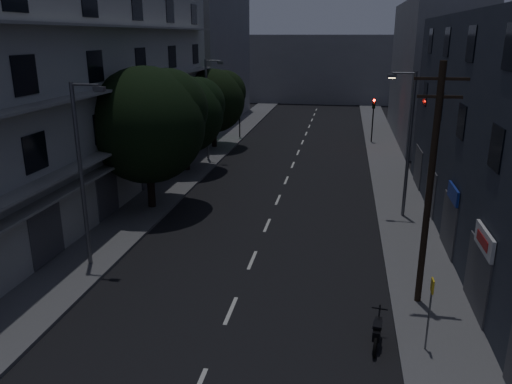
% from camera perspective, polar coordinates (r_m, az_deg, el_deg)
% --- Properties ---
extents(ground, '(160.00, 160.00, 0.00)m').
position_cam_1_polar(ground, '(36.32, 3.57, 1.56)').
color(ground, black).
rests_on(ground, ground).
extents(sidewalk_left, '(3.00, 90.00, 0.15)m').
position_cam_1_polar(sidewalk_left, '(37.83, -7.79, 2.20)').
color(sidewalk_left, '#565659').
rests_on(sidewalk_left, ground).
extents(sidewalk_right, '(3.00, 90.00, 0.15)m').
position_cam_1_polar(sidewalk_right, '(36.28, 15.42, 1.06)').
color(sidewalk_right, '#565659').
rests_on(sidewalk_right, ground).
extents(lane_markings, '(0.15, 60.50, 0.01)m').
position_cam_1_polar(lane_markings, '(42.33, 4.55, 3.86)').
color(lane_markings, beige).
rests_on(lane_markings, ground).
extents(building_left, '(7.00, 36.00, 14.00)m').
position_cam_1_polar(building_left, '(32.04, -20.00, 11.18)').
color(building_left, '#A7A8A3').
rests_on(building_left, ground).
extents(building_far_left, '(6.00, 20.00, 16.00)m').
position_cam_1_polar(building_far_left, '(59.88, -5.53, 15.56)').
color(building_far_left, slate).
rests_on(building_far_left, ground).
extents(building_far_right, '(6.00, 20.00, 13.00)m').
position_cam_1_polar(building_far_right, '(52.47, 19.44, 12.77)').
color(building_far_right, slate).
rests_on(building_far_right, ground).
extents(building_far_end, '(24.00, 8.00, 10.00)m').
position_cam_1_polar(building_far_end, '(79.96, 7.46, 13.81)').
color(building_far_end, slate).
rests_on(building_far_end, ground).
extents(tree_near, '(6.66, 6.66, 8.21)m').
position_cam_1_polar(tree_near, '(29.34, -12.21, 7.96)').
color(tree_near, black).
rests_on(tree_near, sidewalk_left).
extents(tree_mid, '(5.71, 5.71, 7.03)m').
position_cam_1_polar(tree_mid, '(37.65, -8.03, 9.07)').
color(tree_mid, black).
rests_on(tree_mid, sidewalk_left).
extents(tree_far, '(5.65, 5.65, 6.99)m').
position_cam_1_polar(tree_far, '(45.60, -4.82, 10.61)').
color(tree_far, black).
rests_on(tree_far, sidewalk_left).
extents(traffic_signal_far_right, '(0.28, 0.37, 4.10)m').
position_cam_1_polar(traffic_signal_far_right, '(48.82, 13.27, 8.98)').
color(traffic_signal_far_right, black).
rests_on(traffic_signal_far_right, sidewalk_right).
extents(traffic_signal_far_left, '(0.28, 0.37, 4.10)m').
position_cam_1_polar(traffic_signal_far_left, '(49.87, -1.91, 9.60)').
color(traffic_signal_far_left, black).
rests_on(traffic_signal_far_left, sidewalk_left).
extents(street_lamp_left_near, '(1.51, 0.25, 8.00)m').
position_cam_1_polar(street_lamp_left_near, '(22.37, -19.19, 2.67)').
color(street_lamp_left_near, '#5B5C62').
rests_on(street_lamp_left_near, sidewalk_left).
extents(street_lamp_right, '(1.51, 0.25, 8.00)m').
position_cam_1_polar(street_lamp_right, '(28.47, 16.93, 5.90)').
color(street_lamp_right, '#53545B').
rests_on(street_lamp_right, sidewalk_right).
extents(street_lamp_left_far, '(1.51, 0.25, 8.00)m').
position_cam_1_polar(street_lamp_left_far, '(40.64, -5.48, 9.86)').
color(street_lamp_left_far, slate).
rests_on(street_lamp_left_far, sidewalk_left).
extents(utility_pole, '(1.80, 0.24, 9.00)m').
position_cam_1_polar(utility_pole, '(18.94, 19.28, 0.92)').
color(utility_pole, black).
rests_on(utility_pole, sidewalk_right).
extents(bus_stop_sign, '(0.06, 0.35, 2.52)m').
position_cam_1_polar(bus_stop_sign, '(17.08, 19.32, -11.75)').
color(bus_stop_sign, '#595B60').
rests_on(bus_stop_sign, sidewalk_right).
extents(motorcycle, '(0.55, 1.86, 1.19)m').
position_cam_1_polar(motorcycle, '(17.75, 13.67, -15.35)').
color(motorcycle, black).
rests_on(motorcycle, ground).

